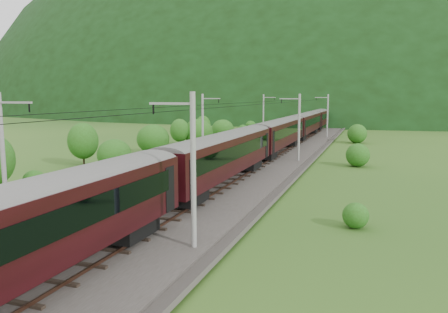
% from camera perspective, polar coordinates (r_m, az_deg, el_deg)
% --- Properties ---
extents(ground, '(600.00, 600.00, 0.00)m').
position_cam_1_polar(ground, '(26.27, -16.68, -10.34)').
color(ground, '#204816').
rests_on(ground, ground).
extents(railbed, '(14.00, 220.00, 0.30)m').
position_cam_1_polar(railbed, '(34.49, -6.90, -5.41)').
color(railbed, '#38332D').
rests_on(railbed, ground).
extents(track_left, '(2.40, 220.00, 0.27)m').
position_cam_1_polar(track_left, '(35.54, -10.40, -4.72)').
color(track_left, brown).
rests_on(track_left, railbed).
extents(track_right, '(2.40, 220.00, 0.27)m').
position_cam_1_polar(track_right, '(33.47, -3.20, -5.39)').
color(track_right, brown).
rests_on(track_right, railbed).
extents(catenary_left, '(2.54, 192.28, 8.00)m').
position_cam_1_polar(catenary_left, '(56.27, -2.73, 4.31)').
color(catenary_left, gray).
rests_on(catenary_left, railbed).
extents(catenary_right, '(2.54, 192.28, 8.00)m').
position_cam_1_polar(catenary_right, '(52.94, 9.69, 3.98)').
color(catenary_right, gray).
rests_on(catenary_right, railbed).
extents(overhead_wires, '(4.83, 198.00, 0.03)m').
position_cam_1_polar(overhead_wires, '(33.57, -7.10, 6.21)').
color(overhead_wires, black).
rests_on(overhead_wires, ground).
extents(mountain_main, '(504.00, 360.00, 244.00)m').
position_cam_1_polar(mountain_main, '(280.60, 16.25, 6.03)').
color(mountain_main, black).
rests_on(mountain_main, ground).
extents(mountain_ridge, '(336.00, 280.00, 132.00)m').
position_cam_1_polar(mountain_ridge, '(347.43, -3.67, 6.65)').
color(mountain_ridge, black).
rests_on(mountain_ridge, ground).
extents(train, '(3.03, 169.91, 5.28)m').
position_cam_1_polar(train, '(59.86, 7.16, 3.60)').
color(train, black).
rests_on(train, ground).
extents(hazard_post_near, '(0.14, 0.14, 1.28)m').
position_cam_1_polar(hazard_post_near, '(67.44, 6.08, 1.85)').
color(hazard_post_near, red).
rests_on(hazard_post_near, railbed).
extents(hazard_post_far, '(0.17, 0.17, 1.61)m').
position_cam_1_polar(hazard_post_far, '(88.26, 9.68, 3.34)').
color(hazard_post_far, red).
rests_on(hazard_post_far, railbed).
extents(signal, '(0.21, 0.21, 1.89)m').
position_cam_1_polar(signal, '(82.39, 5.22, 3.30)').
color(signal, black).
rests_on(signal, railbed).
extents(vegetation_left, '(11.29, 146.13, 7.02)m').
position_cam_1_polar(vegetation_left, '(44.07, -22.34, -0.01)').
color(vegetation_left, '#264E14').
rests_on(vegetation_left, ground).
extents(vegetation_right, '(4.86, 99.48, 3.11)m').
position_cam_1_polar(vegetation_right, '(32.79, 13.85, -4.08)').
color(vegetation_right, '#264E14').
rests_on(vegetation_right, ground).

